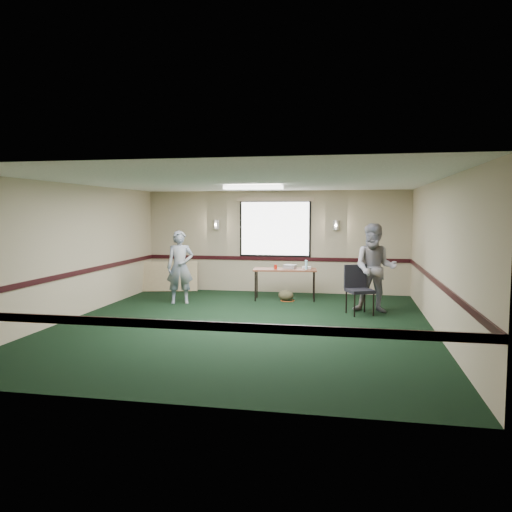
% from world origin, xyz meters
% --- Properties ---
extents(ground, '(8.00, 8.00, 0.00)m').
position_xyz_m(ground, '(0.00, 0.00, 0.00)').
color(ground, black).
rests_on(ground, ground).
extents(room_shell, '(8.00, 8.02, 8.00)m').
position_xyz_m(room_shell, '(0.00, 2.12, 1.58)').
color(room_shell, tan).
rests_on(room_shell, ground).
extents(folding_table, '(1.58, 0.76, 0.76)m').
position_xyz_m(folding_table, '(0.42, 2.83, 0.71)').
color(folding_table, '#522517').
rests_on(folding_table, ground).
extents(projector, '(0.32, 0.29, 0.09)m').
position_xyz_m(projector, '(0.53, 2.92, 0.81)').
color(projector, gray).
rests_on(projector, folding_table).
extents(game_console, '(0.21, 0.17, 0.05)m').
position_xyz_m(game_console, '(0.93, 3.00, 0.79)').
color(game_console, white).
rests_on(game_console, folding_table).
extents(red_cup, '(0.08, 0.08, 0.11)m').
position_xyz_m(red_cup, '(0.21, 2.70, 0.82)').
color(red_cup, '#AB170B').
rests_on(red_cup, folding_table).
extents(water_bottle, '(0.07, 0.07, 0.22)m').
position_xyz_m(water_bottle, '(0.94, 2.82, 0.87)').
color(water_bottle, '#8CCFE6').
rests_on(water_bottle, folding_table).
extents(duffel_bag, '(0.40, 0.32, 0.26)m').
position_xyz_m(duffel_bag, '(0.46, 2.73, 0.13)').
color(duffel_bag, '#3F3924').
rests_on(duffel_bag, ground).
extents(cable_coil, '(0.43, 0.43, 0.02)m').
position_xyz_m(cable_coil, '(0.51, 2.70, 0.01)').
color(cable_coil, '#C54A18').
rests_on(cable_coil, ground).
extents(folded_table, '(1.58, 0.61, 0.80)m').
position_xyz_m(folded_table, '(-2.86, 3.60, 0.40)').
color(folded_table, tan).
rests_on(folded_table, ground).
extents(conference_chair, '(0.67, 0.68, 1.02)m').
position_xyz_m(conference_chair, '(2.15, 1.49, 0.60)').
color(conference_chair, black).
rests_on(conference_chair, ground).
extents(person_left, '(0.72, 0.58, 1.71)m').
position_xyz_m(person_left, '(-1.93, 1.94, 0.85)').
color(person_left, '#3C5484').
rests_on(person_left, ground).
extents(person_right, '(1.00, 0.83, 1.89)m').
position_xyz_m(person_right, '(2.50, 1.70, 0.95)').
color(person_right, '#7688B9').
rests_on(person_right, ground).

